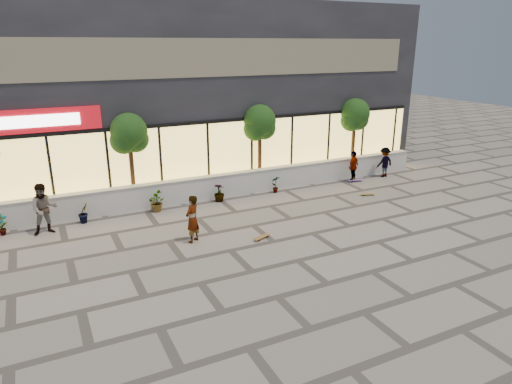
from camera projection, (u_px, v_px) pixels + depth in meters
name	position (u px, v px, depth m)	size (l,w,h in m)	color
ground	(298.00, 261.00, 14.52)	(80.00, 80.00, 0.00)	gray
planter_wall	(217.00, 186.00, 20.32)	(22.00, 0.42, 1.04)	silver
retail_building	(176.00, 90.00, 23.84)	(24.00, 9.17, 8.50)	black
shrub_a	(1.00, 225.00, 16.32)	(0.43, 0.29, 0.81)	#193C13
shrub_b	(84.00, 213.00, 17.49)	(0.45, 0.36, 0.81)	#193C13
shrub_c	(156.00, 202.00, 18.67)	(0.73, 0.63, 0.81)	#193C13
shrub_d	(219.00, 192.00, 19.85)	(0.45, 0.45, 0.81)	#193C13
shrub_e	(276.00, 184.00, 21.02)	(0.43, 0.29, 0.81)	#193C13
tree_midwest	(129.00, 136.00, 18.68)	(1.60, 1.50, 3.92)	#472E19
tree_mideast	(260.00, 125.00, 21.20)	(1.60, 1.50, 3.92)	#472E19
tree_east	(355.00, 117.00, 23.51)	(1.60, 1.50, 3.92)	#472E19
skater_center	(192.00, 219.00, 15.65)	(0.62, 0.40, 1.69)	silver
skater_left	(44.00, 209.00, 16.31)	(0.92, 0.72, 1.89)	tan
skater_right_near	(353.00, 166.00, 22.59)	(0.91, 0.38, 1.56)	white
skater_right_far	(384.00, 162.00, 23.42)	(1.00, 0.57, 1.54)	maroon
skateboard_center	(262.00, 237.00, 16.11)	(0.76, 0.44, 0.09)	brown
skateboard_right_near	(367.00, 194.00, 20.71)	(0.71, 0.35, 0.08)	olive
skateboard_right_far	(355.00, 180.00, 22.76)	(0.83, 0.28, 0.10)	#73559C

